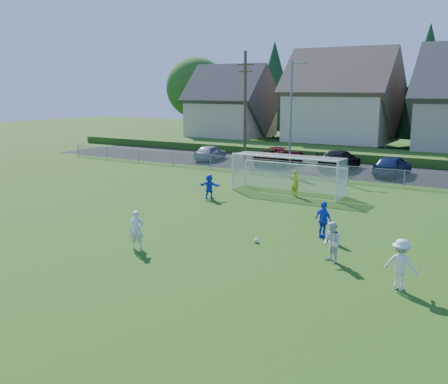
{
  "coord_description": "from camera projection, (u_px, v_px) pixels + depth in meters",
  "views": [
    {
      "loc": [
        14.13,
        -14.85,
        6.74
      ],
      "look_at": [
        0.0,
        8.0,
        1.4
      ],
      "focal_mm": 42.0,
      "sensor_mm": 36.0,
      "label": 1
    }
  ],
  "objects": [
    {
      "name": "player_white_b",
      "position": [
        332.0,
        242.0,
        20.46
      ],
      "size": [
        1.0,
        0.95,
        1.64
      ],
      "primitive_type": "imported",
      "rotation": [
        0.0,
        0.0,
        -0.56
      ],
      "color": "silver",
      "rests_on": "ground"
    },
    {
      "name": "tree_row",
      "position": [
        419.0,
        87.0,
        59.77
      ],
      "size": [
        65.98,
        12.36,
        13.8
      ],
      "color": "#382616",
      "rests_on": "ground"
    },
    {
      "name": "soccer_ball",
      "position": [
        256.0,
        240.0,
        23.24
      ],
      "size": [
        0.22,
        0.22,
        0.22
      ],
      "primitive_type": "sphere",
      "color": "white",
      "rests_on": "ground"
    },
    {
      "name": "grass_embankment",
      "position": [
        372.0,
        156.0,
        50.11
      ],
      "size": [
        70.0,
        6.0,
        0.8
      ],
      "primitive_type": "cube",
      "color": "#1E420F",
      "rests_on": "ground"
    },
    {
      "name": "soccer_goal",
      "position": [
        289.0,
        168.0,
        34.06
      ],
      "size": [
        7.42,
        1.9,
        2.5
      ],
      "color": "white",
      "rests_on": "ground"
    },
    {
      "name": "player_white_a",
      "position": [
        137.0,
        230.0,
        22.2
      ],
      "size": [
        0.72,
        0.65,
        1.66
      ],
      "primitive_type": "imported",
      "rotation": [
        0.0,
        0.0,
        0.53
      ],
      "color": "silver",
      "rests_on": "ground"
    },
    {
      "name": "ground",
      "position": [
        119.0,
        259.0,
        20.99
      ],
      "size": [
        160.0,
        160.0,
        0.0
      ],
      "primitive_type": "plane",
      "color": "#193D0C",
      "rests_on": "ground"
    },
    {
      "name": "player_white_c",
      "position": [
        401.0,
        264.0,
        17.69
      ],
      "size": [
        1.18,
        0.72,
        1.78
      ],
      "primitive_type": "imported",
      "rotation": [
        0.0,
        0.0,
        3.08
      ],
      "color": "silver",
      "rests_on": "ground"
    },
    {
      "name": "houses_row",
      "position": [
        416.0,
        82.0,
        53.97
      ],
      "size": [
        53.9,
        11.45,
        13.27
      ],
      "color": "tan",
      "rests_on": "ground"
    },
    {
      "name": "car_d",
      "position": [
        339.0,
        160.0,
        44.02
      ],
      "size": [
        2.35,
        5.65,
        1.63
      ],
      "primitive_type": "imported",
      "rotation": [
        0.0,
        0.0,
        3.13
      ],
      "color": "black",
      "rests_on": "ground"
    },
    {
      "name": "player_blue_b",
      "position": [
        209.0,
        187.0,
        32.35
      ],
      "size": [
        1.48,
        0.71,
        1.53
      ],
      "primitive_type": "imported",
      "rotation": [
        0.0,
        0.0,
        3.33
      ],
      "color": "blue",
      "rests_on": "ground"
    },
    {
      "name": "car_a",
      "position": [
        210.0,
        152.0,
        49.71
      ],
      "size": [
        2.25,
        4.5,
        1.47
      ],
      "primitive_type": "imported",
      "rotation": [
        0.0,
        0.0,
        3.26
      ],
      "color": "#97999E",
      "rests_on": "ground"
    },
    {
      "name": "streetlight",
      "position": [
        291.0,
        111.0,
        44.03
      ],
      "size": [
        1.38,
        0.18,
        9.0
      ],
      "color": "slate",
      "rests_on": "ground"
    },
    {
      "name": "utility_pole",
      "position": [
        245.0,
        106.0,
        47.41
      ],
      "size": [
        1.6,
        0.26,
        10.0
      ],
      "color": "#473321",
      "rests_on": "ground"
    },
    {
      "name": "chainlink_fence",
      "position": [
        322.0,
        171.0,
        39.22
      ],
      "size": [
        52.06,
        0.06,
        1.2
      ],
      "color": "gray",
      "rests_on": "ground"
    },
    {
      "name": "car_c",
      "position": [
        280.0,
        155.0,
        47.02
      ],
      "size": [
        2.94,
        5.87,
        1.6
      ],
      "primitive_type": "imported",
      "rotation": [
        0.0,
        0.0,
        3.09
      ],
      "color": "#550911",
      "rests_on": "ground"
    },
    {
      "name": "car_e",
      "position": [
        393.0,
        165.0,
        40.79
      ],
      "size": [
        2.26,
        4.91,
        1.63
      ],
      "primitive_type": "imported",
      "rotation": [
        0.0,
        0.0,
        3.07
      ],
      "color": "#16254E",
      "rests_on": "ground"
    },
    {
      "name": "asphalt_lot",
      "position": [
        346.0,
        170.0,
        43.93
      ],
      "size": [
        60.0,
        60.0,
        0.0
      ],
      "primitive_type": "plane",
      "color": "black",
      "rests_on": "ground"
    },
    {
      "name": "player_blue_a",
      "position": [
        324.0,
        220.0,
        23.76
      ],
      "size": [
        1.09,
        0.81,
        1.71
      ],
      "primitive_type": "imported",
      "rotation": [
        0.0,
        0.0,
        2.69
      ],
      "color": "blue",
      "rests_on": "ground"
    },
    {
      "name": "goalkeeper",
      "position": [
        295.0,
        183.0,
        33.16
      ],
      "size": [
        0.71,
        0.59,
        1.64
      ],
      "primitive_type": "imported",
      "rotation": [
        0.0,
        0.0,
        2.74
      ],
      "color": "#BACA17",
      "rests_on": "ground"
    }
  ]
}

